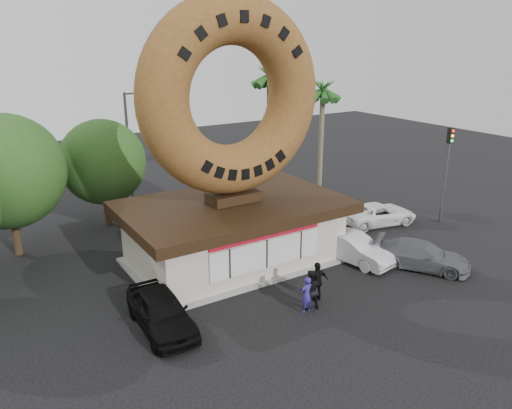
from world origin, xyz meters
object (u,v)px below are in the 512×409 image
object	(u,v)px
traffic_signal	(447,163)
person_center	(310,290)
street_lamp	(131,148)
person_right	(317,281)
car_white	(379,214)
donut_shop	(234,230)
car_black	(161,311)
car_grey	(422,255)
car_silver	(353,248)
person_left	(306,295)
giant_donut	(232,97)

from	to	relation	value
traffic_signal	person_center	distance (m)	14.57
street_lamp	person_right	size ratio (longest dim) A/B	4.35
person_center	person_right	bearing A→B (deg)	-140.46
car_white	person_right	bearing A→B (deg)	132.12
donut_shop	car_black	size ratio (longest dim) A/B	2.43
donut_shop	car_grey	bearing A→B (deg)	-37.27
traffic_signal	car_silver	distance (m)	9.36
car_black	car_silver	bearing A→B (deg)	5.84
donut_shop	person_left	size ratio (longest dim) A/B	6.73
traffic_signal	person_left	xyz separation A→B (m)	(-14.01, -4.17, -3.03)
person_right	car_white	distance (m)	10.89
traffic_signal	car_white	xyz separation A→B (m)	(-3.54, 1.91, -3.20)
street_lamp	person_center	distance (m)	16.55
car_silver	car_white	world-z (taller)	car_silver
giant_donut	car_white	bearing A→B (deg)	-0.53
street_lamp	person_center	bearing A→B (deg)	-82.31
giant_donut	person_center	xyz separation A→B (m)	(0.31, -6.01, -7.64)
giant_donut	person_center	world-z (taller)	giant_donut
car_grey	person_center	bearing A→B (deg)	147.60
donut_shop	person_left	bearing A→B (deg)	-90.09
traffic_signal	person_center	world-z (taller)	traffic_signal
street_lamp	car_silver	world-z (taller)	street_lamp
street_lamp	traffic_signal	world-z (taller)	street_lamp
person_left	person_center	size ratio (longest dim) A/B	0.92
giant_donut	traffic_signal	xyz separation A→B (m)	(14.00, -2.01, -4.68)
donut_shop	car_white	world-z (taller)	donut_shop
car_white	donut_shop	bearing A→B (deg)	101.38
street_lamp	car_black	bearing A→B (deg)	-105.35
car_black	traffic_signal	bearing A→B (deg)	8.17
street_lamp	car_silver	distance (m)	15.61
donut_shop	traffic_signal	distance (m)	14.30
traffic_signal	car_silver	xyz separation A→B (m)	(-8.72, -1.36, -3.14)
donut_shop	car_white	size ratio (longest dim) A/B	2.33
donut_shop	car_white	distance (m)	10.52
street_lamp	person_left	distance (m)	16.69
donut_shop	street_lamp	xyz separation A→B (m)	(-1.86, 10.02, 2.72)
giant_donut	traffic_signal	bearing A→B (deg)	-8.17
person_center	car_grey	size ratio (longest dim) A/B	0.38
person_left	person_right	world-z (taller)	person_right
person_left	car_black	size ratio (longest dim) A/B	0.36
car_grey	donut_shop	bearing A→B (deg)	109.05
person_right	car_grey	bearing A→B (deg)	-175.77
donut_shop	person_left	world-z (taller)	donut_shop
person_left	car_grey	distance (m)	7.68
donut_shop	person_left	xyz separation A→B (m)	(-0.01, -6.17, -0.93)
giant_donut	traffic_signal	world-z (taller)	giant_donut
traffic_signal	car_black	world-z (taller)	traffic_signal
donut_shop	street_lamp	bearing A→B (deg)	100.50
person_left	person_center	world-z (taller)	person_center
car_grey	car_white	world-z (taller)	car_grey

